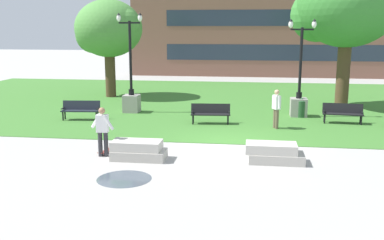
{
  "coord_description": "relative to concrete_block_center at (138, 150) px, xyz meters",
  "views": [
    {
      "loc": [
        0.85,
        -16.56,
        4.35
      ],
      "look_at": [
        -1.23,
        -1.4,
        1.2
      ],
      "focal_mm": 42.0,
      "sensor_mm": 36.0,
      "label": 1
    }
  ],
  "objects": [
    {
      "name": "ground_plane",
      "position": [
        2.93,
        2.37,
        -0.31
      ],
      "size": [
        140.0,
        140.0,
        0.0
      ],
      "primitive_type": "plane",
      "color": "#A3A09B"
    },
    {
      "name": "grass_lawn",
      "position": [
        2.93,
        12.37,
        -0.3
      ],
      "size": [
        40.0,
        20.0,
        0.02
      ],
      "primitive_type": "cube",
      "color": "#3D752D",
      "rests_on": "ground"
    },
    {
      "name": "concrete_block_center",
      "position": [
        0.0,
        0.0,
        0.0
      ],
      "size": [
        1.8,
        0.9,
        0.64
      ],
      "color": "#B2ADA3",
      "rests_on": "ground"
    },
    {
      "name": "concrete_block_left",
      "position": [
        4.52,
        0.26,
        0.0
      ],
      "size": [
        1.91,
        0.9,
        0.64
      ],
      "color": "#B2ADA3",
      "rests_on": "ground"
    },
    {
      "name": "person_skateboarder",
      "position": [
        -1.27,
        0.18,
        0.66
      ],
      "size": [
        0.89,
        0.37,
        1.71
      ],
      "color": "#28282D",
      "rests_on": "ground"
    },
    {
      "name": "skateboard",
      "position": [
        -1.3,
        0.61,
        -0.22
      ],
      "size": [
        0.39,
        1.04,
        0.14
      ],
      "color": "maroon",
      "rests_on": "ground"
    },
    {
      "name": "puddle",
      "position": [
        0.1,
        -2.03,
        -0.3
      ],
      "size": [
        1.61,
        1.61,
        0.01
      ],
      "primitive_type": "cylinder",
      "color": "#47515B",
      "rests_on": "ground"
    },
    {
      "name": "park_bench_near_left",
      "position": [
        7.91,
        6.9,
        0.23
      ],
      "size": [
        1.84,
        0.68,
        0.9
      ],
      "color": "black",
      "rests_on": "grass_lawn"
    },
    {
      "name": "park_bench_near_right",
      "position": [
        1.87,
        6.01,
        0.23
      ],
      "size": [
        1.84,
        0.68,
        0.9
      ],
      "color": "black",
      "rests_on": "grass_lawn"
    },
    {
      "name": "park_bench_far_left",
      "position": [
        -4.37,
        6.04,
        0.23
      ],
      "size": [
        1.85,
        0.72,
        0.9
      ],
      "color": "#1E232D",
      "rests_on": "grass_lawn"
    },
    {
      "name": "lamp_post_center",
      "position": [
        6.05,
        8.33,
        0.69
      ],
      "size": [
        1.32,
        0.8,
        4.75
      ],
      "color": "gray",
      "rests_on": "grass_lawn"
    },
    {
      "name": "lamp_post_right",
      "position": [
        -2.49,
        8.29,
        0.74
      ],
      "size": [
        1.32,
        0.8,
        5.07
      ],
      "color": "gray",
      "rests_on": "grass_lawn"
    },
    {
      "name": "tree_near_right",
      "position": [
        -5.3,
        13.37,
        3.93
      ],
      "size": [
        4.4,
        4.19,
        6.07
      ],
      "color": "#4C3823",
      "rests_on": "grass_lawn"
    },
    {
      "name": "tree_near_left",
      "position": [
        8.55,
        11.14,
        5.17
      ],
      "size": [
        5.58,
        5.31,
        7.8
      ],
      "color": "#4C3823",
      "rests_on": "grass_lawn"
    },
    {
      "name": "trash_bin",
      "position": [
        6.16,
        8.12,
        0.2
      ],
      "size": [
        0.49,
        0.49,
        0.96
      ],
      "color": "#234C28",
      "rests_on": "grass_lawn"
    },
    {
      "name": "person_bystander_near_lawn",
      "position": [
        4.81,
        5.35,
        0.68
      ],
      "size": [
        0.38,
        0.6,
        1.71
      ],
      "color": "brown",
      "rests_on": "grass_lawn"
    },
    {
      "name": "building_facade_distant",
      "position": [
        5.87,
        26.86,
        5.92
      ],
      "size": [
        26.55,
        1.03,
        12.47
      ],
      "color": "brown",
      "rests_on": "ground"
    }
  ]
}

